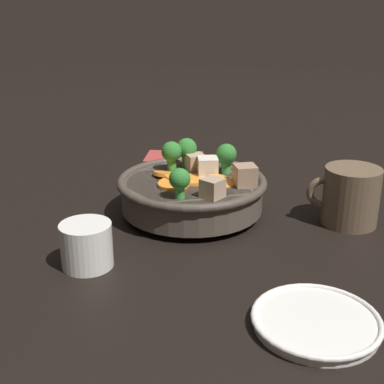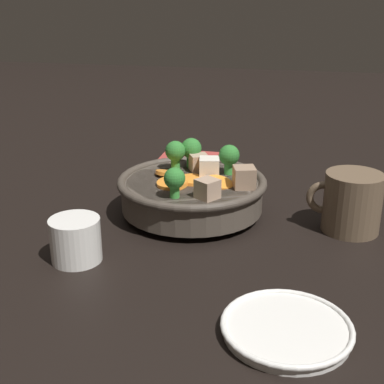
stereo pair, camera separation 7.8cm
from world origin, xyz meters
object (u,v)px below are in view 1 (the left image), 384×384
stirfry_bowl (193,190)px  tea_cup (87,245)px  side_saucer (316,321)px  dark_mug (350,196)px

stirfry_bowl → tea_cup: bearing=57.3°
side_saucer → dark_mug: 0.27m
stirfry_bowl → tea_cup: (0.11, 0.17, -0.01)m
dark_mug → tea_cup: bearing=25.8°
side_saucer → tea_cup: (0.26, -0.10, 0.02)m
tea_cup → stirfry_bowl: bearing=-122.7°
dark_mug → stirfry_bowl: bearing=-2.6°
side_saucer → stirfry_bowl: bearing=-60.7°
side_saucer → tea_cup: size_ratio=2.07×
stirfry_bowl → tea_cup: 0.20m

